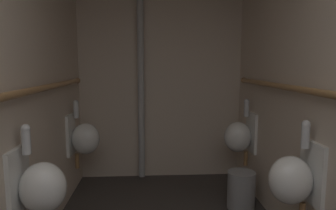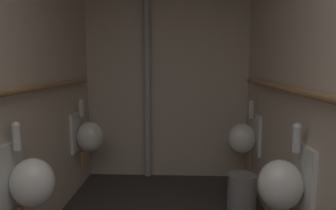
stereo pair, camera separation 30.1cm
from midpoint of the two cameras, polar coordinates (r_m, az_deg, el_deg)
wall_left at (r=2.24m, az=-31.46°, el=2.76°), size 0.06×3.75×2.57m
wall_right at (r=2.23m, az=23.94°, el=3.21°), size 0.06×3.75×2.57m
wall_back at (r=3.83m, az=-3.67°, el=5.41°), size 2.14×0.06×2.57m
urinal_left_mid at (r=2.27m, az=-26.68°, el=-13.58°), size 0.32×0.30×0.76m
urinal_left_far at (r=3.47m, az=-18.04°, el=-5.90°), size 0.32×0.30×0.76m
urinal_right_mid at (r=2.29m, az=19.03°, el=-13.00°), size 0.32×0.30×0.76m
urinal_right_far at (r=3.45m, az=10.92°, el=-5.74°), size 0.32×0.30×0.76m
supply_pipe_left at (r=2.21m, az=-29.34°, el=1.97°), size 0.06×3.05×0.06m
supply_pipe_right at (r=2.18m, az=22.03°, el=2.33°), size 0.06×3.05×0.06m
standpipe_back_wall at (r=3.72m, az=-7.46°, el=5.30°), size 0.08×0.08×2.52m
waste_bin at (r=3.19m, az=10.92°, el=-15.50°), size 0.28×0.28×0.38m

